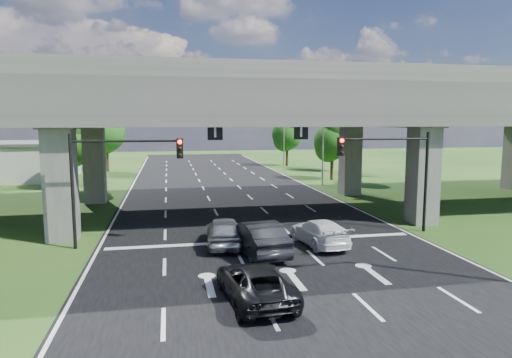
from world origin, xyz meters
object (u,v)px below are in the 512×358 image
object	(u,v)px
streetlight_far	(320,129)
car_trailing	(255,283)
signal_left	(115,169)
car_silver	(224,231)
streetlight_beyond	(281,126)
signal_right	(393,163)
car_dark	(258,237)
car_white	(319,232)

from	to	relation	value
streetlight_far	car_trailing	world-z (taller)	streetlight_far
signal_left	car_trailing	bearing A→B (deg)	-56.04
car_silver	car_trailing	distance (m)	7.63
signal_left	car_trailing	distance (m)	10.90
streetlight_beyond	car_trailing	bearing A→B (deg)	-105.23
signal_right	car_dark	xyz separation A→B (m)	(-8.62, -2.74, -3.32)
car_dark	car_silver	bearing A→B (deg)	-57.56
streetlight_far	signal_left	bearing A→B (deg)	-131.78
car_trailing	signal_right	bearing A→B (deg)	-143.89
car_white	streetlight_beyond	bearing A→B (deg)	-107.71
car_dark	car_trailing	xyz separation A→B (m)	(-1.26, -5.83, -0.17)
signal_left	car_trailing	world-z (taller)	signal_left
signal_right	streetlight_far	xyz separation A→B (m)	(2.27, 20.06, 1.66)
car_silver	car_trailing	world-z (taller)	car_silver
streetlight_far	car_silver	size ratio (longest dim) A/B	2.20
streetlight_far	car_dark	distance (m)	25.75
car_silver	signal_left	bearing A→B (deg)	-5.12
car_dark	car_trailing	world-z (taller)	car_dark
signal_left	car_dark	world-z (taller)	signal_left
streetlight_beyond	car_white	world-z (taller)	streetlight_beyond
streetlight_beyond	car_white	xyz separation A→B (m)	(-7.33, -37.76, -5.14)
signal_right	car_dark	size ratio (longest dim) A/B	1.18
car_silver	signal_right	bearing A→B (deg)	-170.14
signal_left	car_silver	xyz separation A→B (m)	(5.54, -0.94, -3.38)
streetlight_beyond	car_dark	size ratio (longest dim) A/B	1.96
car_trailing	signal_left	bearing A→B (deg)	-60.87
car_trailing	car_dark	bearing A→B (deg)	-107.02
signal_right	car_silver	world-z (taller)	signal_right
car_dark	car_white	world-z (taller)	car_dark
streetlight_beyond	car_white	size ratio (longest dim) A/B	2.14
streetlight_beyond	car_silver	distance (m)	39.34
streetlight_beyond	car_silver	xyz separation A→B (m)	(-12.38, -37.00, -5.04)
streetlight_far	car_dark	size ratio (longest dim) A/B	1.96
streetlight_beyond	car_trailing	world-z (taller)	streetlight_beyond
signal_left	car_trailing	size ratio (longest dim) A/B	1.24
signal_right	car_silver	distance (m)	10.70
signal_right	signal_left	bearing A→B (deg)	180.00
signal_right	car_silver	xyz separation A→B (m)	(-10.11, -0.94, -3.38)
streetlight_beyond	car_white	distance (m)	38.81
signal_left	car_white	bearing A→B (deg)	-9.14
streetlight_far	car_white	bearing A→B (deg)	-108.62
streetlight_beyond	car_trailing	xyz separation A→B (m)	(-12.15, -44.63, -5.15)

